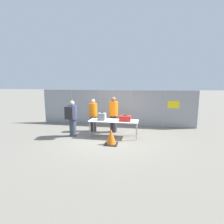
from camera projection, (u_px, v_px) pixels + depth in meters
ground_plane at (108, 137)px, 8.08m from camera, size 120.00×120.00×0.00m
fence_section at (116, 107)px, 10.16m from camera, size 9.03×0.07×2.07m
inspection_table at (114, 121)px, 7.98m from camera, size 2.23×0.82×0.76m
suitcase_grey at (102, 116)px, 8.04m from camera, size 0.35×0.36×0.35m
suitcase_red at (125, 118)px, 7.82m from camera, size 0.50×0.33×0.26m
traveler_hooded at (72, 117)px, 7.97m from camera, size 0.41×0.64×1.66m
security_worker_near at (114, 114)px, 8.71m from camera, size 0.44×0.44×1.77m
security_worker_far at (93, 115)px, 8.91m from camera, size 0.41×0.41×1.65m
utility_trailer at (143, 112)px, 12.29m from camera, size 3.32×1.89×0.74m
traffic_cone at (111, 137)px, 7.01m from camera, size 0.51×0.51×0.64m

